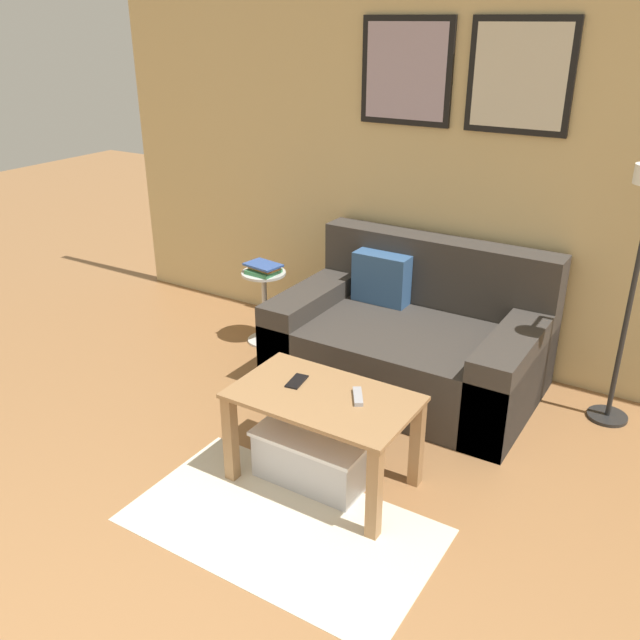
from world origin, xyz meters
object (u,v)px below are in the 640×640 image
at_px(side_table, 265,300).
at_px(book_stack, 264,268).
at_px(coffee_table, 323,415).
at_px(cell_phone, 297,381).
at_px(floor_lamp, 634,272).
at_px(couch, 411,341).
at_px(storage_bin, 315,454).
at_px(remote_control, 358,396).

relative_size(side_table, book_stack, 2.02).
height_order(coffee_table, cell_phone, cell_phone).
bearing_deg(floor_lamp, book_stack, -176.98).
relative_size(couch, coffee_table, 1.79).
height_order(coffee_table, storage_bin, coffee_table).
relative_size(coffee_table, remote_control, 5.71).
bearing_deg(cell_phone, floor_lamp, 34.56).
distance_m(storage_bin, cell_phone, 0.38).
bearing_deg(book_stack, side_table, 131.13).
xyz_separation_m(coffee_table, cell_phone, (-0.17, 0.04, 0.11)).
bearing_deg(floor_lamp, remote_control, -128.36).
bearing_deg(couch, book_stack, -179.18).
xyz_separation_m(remote_control, cell_phone, (-0.32, -0.02, -0.01)).
height_order(couch, remote_control, couch).
bearing_deg(storage_bin, remote_control, 15.48).
xyz_separation_m(storage_bin, cell_phone, (-0.12, 0.03, 0.36)).
bearing_deg(floor_lamp, storage_bin, -132.58).
xyz_separation_m(floor_lamp, remote_control, (-0.93, -1.17, -0.42)).
distance_m(storage_bin, book_stack, 1.62).
xyz_separation_m(side_table, cell_phone, (0.99, -1.09, 0.18)).
height_order(floor_lamp, side_table, floor_lamp).
relative_size(book_stack, remote_control, 1.70).
distance_m(coffee_table, cell_phone, 0.21).
distance_m(couch, floor_lamp, 1.31).
distance_m(floor_lamp, side_table, 2.33).
relative_size(floor_lamp, cell_phone, 10.52).
bearing_deg(coffee_table, couch, 93.37).
xyz_separation_m(storage_bin, side_table, (-1.12, 1.12, 0.18)).
relative_size(floor_lamp, book_stack, 5.76).
distance_m(couch, book_stack, 1.12).
height_order(coffee_table, side_table, side_table).
height_order(remote_control, cell_phone, remote_control).
bearing_deg(side_table, book_stack, -48.87).
height_order(coffee_table, remote_control, remote_control).
distance_m(book_stack, remote_control, 1.68).
distance_m(side_table, cell_phone, 1.49).
distance_m(couch, side_table, 1.10).
height_order(book_stack, cell_phone, book_stack).
bearing_deg(coffee_table, cell_phone, 167.24).
xyz_separation_m(storage_bin, remote_control, (0.20, 0.06, 0.36)).
bearing_deg(floor_lamp, couch, -174.89).
bearing_deg(coffee_table, storage_bin, 173.93).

